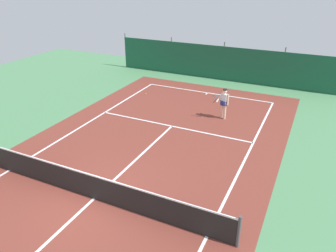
{
  "coord_description": "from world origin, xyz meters",
  "views": [
    {
      "loc": [
        6.16,
        -7.01,
        7.1
      ],
      "look_at": [
        0.61,
        4.66,
        0.9
      ],
      "focal_mm": 34.54,
      "sensor_mm": 36.0,
      "label": 1
    }
  ],
  "objects": [
    {
      "name": "tennis_player",
      "position": [
        2.04,
        8.46,
        0.96
      ],
      "size": [
        0.84,
        0.66,
        1.64
      ],
      "rotation": [
        0.0,
        0.0,
        2.77
      ],
      "color": "beige",
      "rests_on": "ground"
    },
    {
      "name": "tennis_net",
      "position": [
        0.0,
        0.0,
        0.51
      ],
      "size": [
        10.12,
        0.1,
        1.1
      ],
      "color": "black",
      "rests_on": "ground"
    },
    {
      "name": "parked_car",
      "position": [
        -2.53,
        17.39,
        0.84
      ],
      "size": [
        2.23,
        4.31,
        1.68
      ],
      "rotation": [
        0.0,
        0.0,
        3.21
      ],
      "color": "silver",
      "rests_on": "ground"
    },
    {
      "name": "back_fence",
      "position": [
        -0.0,
        15.51,
        0.67
      ],
      "size": [
        16.3,
        0.98,
        2.7
      ],
      "color": "#195138",
      "rests_on": "ground"
    },
    {
      "name": "tennis_ball_near_player",
      "position": [
        -3.49,
        10.0,
        0.03
      ],
      "size": [
        0.07,
        0.07,
        0.07
      ],
      "primitive_type": "sphere",
      "color": "#CCDB33",
      "rests_on": "ground"
    },
    {
      "name": "ground_plane",
      "position": [
        0.0,
        0.0,
        0.0
      ],
      "size": [
        36.0,
        36.0,
        0.0
      ],
      "primitive_type": "plane",
      "color": "#4C8456"
    },
    {
      "name": "court_surface",
      "position": [
        0.0,
        0.0,
        0.0
      ],
      "size": [
        11.02,
        26.6,
        0.01
      ],
      "color": "brown",
      "rests_on": "ground"
    }
  ]
}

